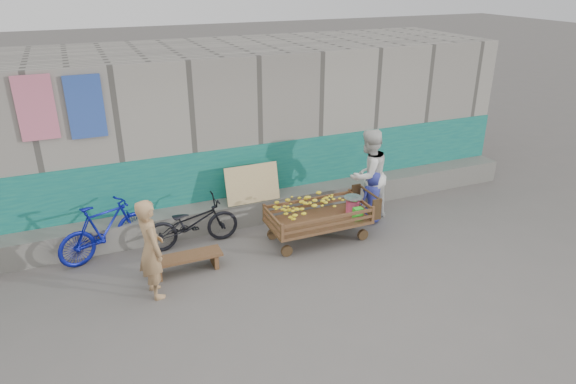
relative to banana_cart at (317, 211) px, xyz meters
name	(u,v)px	position (x,y,z in m)	size (l,w,h in m)	color
ground	(284,289)	(-1.10, -1.18, -0.55)	(80.00, 80.00, 0.00)	#5E5B57
building_wall	(208,124)	(-1.10, 2.87, 0.92)	(12.00, 3.50, 3.00)	gray
banana_cart	(317,211)	(0.00, 0.00, 0.00)	(1.91, 0.87, 0.81)	#543A1A
bench	(186,260)	(-2.32, -0.12, -0.35)	(1.11, 0.33, 0.28)	#543A1A
vendor_man	(151,249)	(-2.88, -0.56, 0.20)	(0.55, 0.36, 1.51)	tan
woman	(368,175)	(1.25, 0.42, 0.33)	(0.85, 0.66, 1.75)	white
child	(372,197)	(1.25, 0.23, -0.04)	(0.50, 0.33, 1.03)	navy
bicycle_dark	(192,223)	(-2.03, 0.67, -0.13)	(0.56, 1.60, 0.84)	black
bicycle_blue	(105,230)	(-3.41, 0.87, -0.07)	(0.45, 1.60, 0.96)	#0D158D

